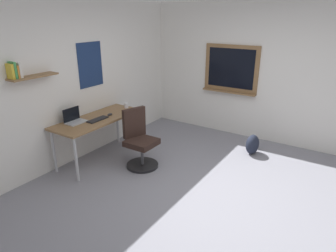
% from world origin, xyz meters
% --- Properties ---
extents(ground_plane, '(5.20, 5.20, 0.00)m').
position_xyz_m(ground_plane, '(0.00, 0.00, 0.00)').
color(ground_plane, gray).
rests_on(ground_plane, ground).
extents(wall_back, '(5.00, 0.30, 2.60)m').
position_xyz_m(wall_back, '(-0.00, 2.45, 1.30)').
color(wall_back, silver).
rests_on(wall_back, ground).
extents(wall_right, '(0.22, 5.00, 2.60)m').
position_xyz_m(wall_right, '(2.45, 0.03, 1.30)').
color(wall_right, silver).
rests_on(wall_right, ground).
extents(desk, '(1.57, 0.63, 0.74)m').
position_xyz_m(desk, '(0.04, 2.05, 0.67)').
color(desk, olive).
rests_on(desk, ground).
extents(office_chair, '(0.52, 0.55, 0.95)m').
position_xyz_m(office_chair, '(0.22, 1.34, 0.41)').
color(office_chair, black).
rests_on(office_chair, ground).
extents(laptop, '(0.31, 0.21, 0.23)m').
position_xyz_m(laptop, '(-0.32, 2.20, 0.80)').
color(laptop, '#ADAFB5').
rests_on(laptop, desk).
extents(keyboard, '(0.37, 0.13, 0.02)m').
position_xyz_m(keyboard, '(-0.04, 1.98, 0.75)').
color(keyboard, black).
rests_on(keyboard, desk).
extents(computer_mouse, '(0.10, 0.06, 0.03)m').
position_xyz_m(computer_mouse, '(0.24, 1.98, 0.76)').
color(computer_mouse, '#262628').
rests_on(computer_mouse, desk).
extents(coffee_mug, '(0.08, 0.08, 0.09)m').
position_xyz_m(coffee_mug, '(0.72, 2.03, 0.79)').
color(coffee_mug, silver).
rests_on(coffee_mug, desk).
extents(backpack, '(0.32, 0.22, 0.35)m').
position_xyz_m(backpack, '(1.66, -0.07, 0.18)').
color(backpack, '#1E2333').
rests_on(backpack, ground).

